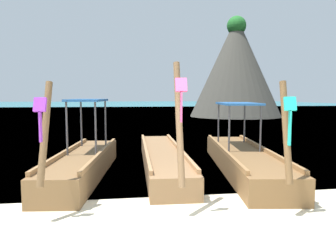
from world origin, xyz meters
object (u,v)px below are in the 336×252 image
object	(u,v)px
longtail_boat_violet_ribbon	(83,163)
longtail_boat_pink_ribbon	(162,158)
karst_rock	(237,68)
longtail_boat_turquoise_ribbon	(243,159)

from	to	relation	value
longtail_boat_violet_ribbon	longtail_boat_pink_ribbon	xyz separation A→B (m)	(2.17, 0.76, -0.08)
longtail_boat_pink_ribbon	karst_rock	xyz separation A→B (m)	(10.54, 22.74, 4.65)
longtail_boat_turquoise_ribbon	karst_rock	distance (m)	25.32
karst_rock	longtail_boat_turquoise_ribbon	bearing A→B (deg)	-109.59
longtail_boat_turquoise_ribbon	karst_rock	size ratio (longest dim) A/B	0.66
longtail_boat_turquoise_ribbon	longtail_boat_violet_ribbon	bearing A→B (deg)	-179.55
longtail_boat_violet_ribbon	longtail_boat_pink_ribbon	world-z (taller)	longtail_boat_pink_ribbon
longtail_boat_turquoise_ribbon	karst_rock	world-z (taller)	karst_rock
karst_rock	longtail_boat_violet_ribbon	bearing A→B (deg)	-118.42
longtail_boat_violet_ribbon	longtail_boat_turquoise_ribbon	xyz separation A→B (m)	(4.36, 0.03, -0.02)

